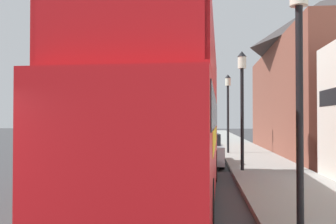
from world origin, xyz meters
TOP-DOWN VIEW (x-y plane):
  - ground_plane at (0.00, 21.00)m, footprint 144.00×144.00m
  - sidewalk at (6.45, 18.00)m, footprint 3.04×108.00m
  - brick_terrace_rear at (10.97, 21.09)m, footprint 6.00×17.65m
  - tour_bus at (2.93, 6.66)m, footprint 2.91×10.72m
  - parked_car_ahead_of_bus at (3.79, 14.41)m, footprint 1.90×4.42m
  - lamp_post_nearest at (5.58, 3.66)m, footprint 0.35×0.35m
  - lamp_post_second at (5.34, 11.75)m, footprint 0.35×0.35m
  - lamp_post_third at (5.30, 19.84)m, footprint 0.35×0.35m

SIDE VIEW (x-z plane):
  - ground_plane at x=0.00m, z-range 0.00..0.00m
  - sidewalk at x=6.45m, z-range 0.00..0.14m
  - parked_car_ahead_of_bus at x=3.79m, z-range -0.03..1.42m
  - tour_bus at x=2.93m, z-range -0.22..3.80m
  - lamp_post_second at x=5.34m, z-range 1.02..5.59m
  - lamp_post_third at x=5.30m, z-range 1.02..5.64m
  - lamp_post_nearest at x=5.58m, z-range 1.02..5.66m
  - brick_terrace_rear at x=10.97m, z-range 0.00..9.33m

